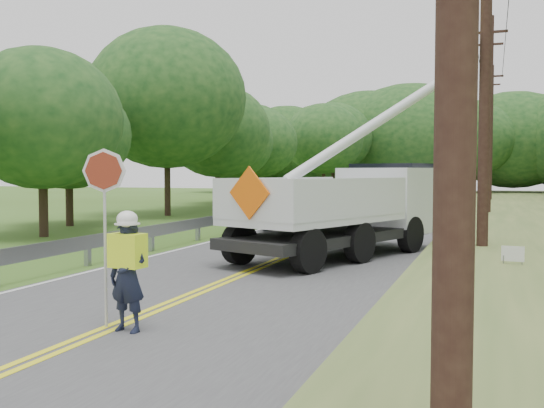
% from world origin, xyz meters
% --- Properties ---
extents(ground, '(140.00, 140.00, 0.00)m').
position_xyz_m(ground, '(0.00, 0.00, 0.00)').
color(ground, '#395B1B').
rests_on(ground, ground).
extents(road, '(7.20, 96.00, 0.03)m').
position_xyz_m(road, '(0.00, 14.00, 0.01)').
color(road, '#474749').
rests_on(road, ground).
extents(guardrail, '(0.18, 48.00, 0.77)m').
position_xyz_m(guardrail, '(-4.02, 14.91, 0.55)').
color(guardrail, gray).
rests_on(guardrail, ground).
extents(utility_poles, '(1.60, 43.30, 10.00)m').
position_xyz_m(utility_poles, '(5.00, 17.02, 5.27)').
color(utility_poles, black).
rests_on(utility_poles, ground).
extents(treeline_left, '(9.97, 55.12, 9.82)m').
position_xyz_m(treeline_left, '(-10.65, 28.87, 5.13)').
color(treeline_left, '#332319').
rests_on(treeline_left, ground).
extents(treeline_horizon, '(56.74, 14.28, 11.76)m').
position_xyz_m(treeline_horizon, '(2.25, 56.16, 5.50)').
color(treeline_horizon, '#16411A').
rests_on(treeline_horizon, ground).
extents(flagger, '(1.07, 0.44, 2.63)m').
position_xyz_m(flagger, '(0.34, -1.09, 0.96)').
color(flagger, '#191E33').
rests_on(flagger, road).
extents(bucket_truck, '(5.82, 7.68, 7.09)m').
position_xyz_m(bucket_truck, '(1.88, 8.57, 1.61)').
color(bucket_truck, black).
rests_on(bucket_truck, road).
extents(suv_silver, '(3.92, 6.14, 1.58)m').
position_xyz_m(suv_silver, '(-2.37, 15.90, 0.81)').
color(suv_silver, '#AEB1B5').
rests_on(suv_silver, road).
extents(suv_darkgrey, '(2.47, 5.93, 1.71)m').
position_xyz_m(suv_darkgrey, '(-1.80, 22.61, 0.88)').
color(suv_darkgrey, '#35383C').
rests_on(suv_darkgrey, road).
extents(stop_sign_permanent, '(0.43, 0.19, 2.12)m').
position_xyz_m(stop_sign_permanent, '(-4.99, 17.17, 1.37)').
color(stop_sign_permanent, gray).
rests_on(stop_sign_permanent, ground).
extents(yard_sign, '(0.48, 0.09, 0.69)m').
position_xyz_m(yard_sign, '(5.69, 5.75, 0.49)').
color(yard_sign, white).
rests_on(yard_sign, ground).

